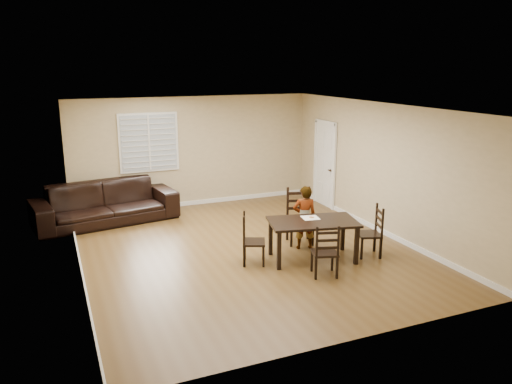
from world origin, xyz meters
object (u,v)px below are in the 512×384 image
Objects in this scene: chair_left at (248,241)px; donut at (311,217)px; chair_right at (375,233)px; chair_far at (326,254)px; dining_table at (313,225)px; sofa at (105,203)px; chair_near at (299,217)px; child at (304,217)px.

chair_left is 1.26m from donut.
chair_left is 10.23× the size of donut.
chair_left is 0.96× the size of chair_right.
chair_far is 1.45m from chair_right.
chair_far is (-0.19, -0.80, -0.23)m from dining_table.
sofa is at bearing 132.54° from donut.
donut is (-0.17, -0.82, 0.26)m from chair_near.
dining_table is 1.80× the size of chair_right.
chair_near reaches higher than chair_right.
donut is (-0.07, -0.39, 0.13)m from child.
child is (-0.10, -0.43, 0.12)m from chair_near.
chair_near reaches higher than chair_left.
chair_left is at bearing 28.52° from child.
chair_right is 1.23m from donut.
chair_right reaches higher than sofa.
child reaches higher than chair_far.
child reaches higher than sofa.
donut is at bearing -87.11° from chair_far.
chair_near is 4.37m from sofa.
chair_left is at bearing 179.07° from dining_table.
dining_table is 1.87× the size of chair_left.
child is (0.13, 0.55, -0.02)m from dining_table.
dining_table is 1.02m from chair_near.
child is (-1.03, 0.83, 0.19)m from chair_right.
chair_right is (1.16, -0.28, -0.21)m from dining_table.
chair_far is 0.30× the size of sofa.
dining_table is 0.57m from child.
child reaches higher than dining_table.
chair_left reaches higher than donut.
chair_near is at bearing -40.20° from chair_left.
donut is at bearing -92.72° from chair_right.
chair_near is 1.84m from chair_far.
chair_far is at bearing -115.70° from chair_left.
chair_far reaches higher than donut.
donut is at bearing 83.66° from dining_table.
chair_right is at bearing -0.63° from dining_table.
chair_far is 1.40m from child.
chair_left is (-1.15, 0.28, -0.23)m from dining_table.
dining_table is at bearing -80.99° from chair_left.
donut is at bearing 96.59° from child.
dining_table is 1.21m from chair_left.
chair_right is 10.61× the size of donut.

